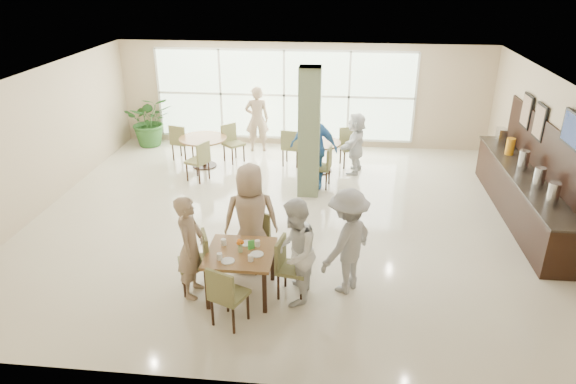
# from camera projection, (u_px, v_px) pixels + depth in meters

# --- Properties ---
(ground) EXTENTS (10.00, 10.00, 0.00)m
(ground) POSITION_uv_depth(u_px,v_px,m) (284.00, 217.00, 10.39)
(ground) COLOR beige
(ground) RESTS_ON ground
(room_shell) EXTENTS (10.00, 10.00, 10.00)m
(room_shell) POSITION_uv_depth(u_px,v_px,m) (284.00, 137.00, 9.69)
(room_shell) COLOR white
(room_shell) RESTS_ON ground
(window_bank) EXTENTS (7.00, 0.04, 7.00)m
(window_bank) POSITION_uv_depth(u_px,v_px,m) (284.00, 95.00, 13.90)
(window_bank) COLOR silver
(window_bank) RESTS_ON ground
(column) EXTENTS (0.45, 0.45, 2.80)m
(column) POSITION_uv_depth(u_px,v_px,m) (309.00, 133.00, 10.87)
(column) COLOR #697B55
(column) RESTS_ON ground
(main_table) EXTENTS (1.01, 1.01, 0.75)m
(main_table) POSITION_uv_depth(u_px,v_px,m) (241.00, 257.00, 7.73)
(main_table) COLOR brown
(main_table) RESTS_ON ground
(round_table_left) EXTENTS (1.17, 1.17, 0.75)m
(round_table_left) POSITION_uv_depth(u_px,v_px,m) (203.00, 144.00, 12.72)
(round_table_left) COLOR brown
(round_table_left) RESTS_ON ground
(round_table_right) EXTENTS (1.00, 1.00, 0.75)m
(round_table_right) POSITION_uv_depth(u_px,v_px,m) (320.00, 150.00, 12.43)
(round_table_right) COLOR brown
(round_table_right) RESTS_ON ground
(chairs_main_table) EXTENTS (2.11, 2.07, 0.95)m
(chairs_main_table) POSITION_uv_depth(u_px,v_px,m) (242.00, 266.00, 7.85)
(chairs_main_table) COLOR olive
(chairs_main_table) RESTS_ON ground
(chairs_table_left) EXTENTS (1.95, 1.92, 0.95)m
(chairs_table_left) POSITION_uv_depth(u_px,v_px,m) (204.00, 149.00, 12.74)
(chairs_table_left) COLOR olive
(chairs_table_left) RESTS_ON ground
(chairs_table_right) EXTENTS (1.98, 1.90, 0.95)m
(chairs_table_right) POSITION_uv_depth(u_px,v_px,m) (321.00, 153.00, 12.41)
(chairs_table_right) COLOR olive
(chairs_table_right) RESTS_ON ground
(tabletop_clutter) EXTENTS (0.69, 0.73, 0.21)m
(tabletop_clutter) POSITION_uv_depth(u_px,v_px,m) (241.00, 249.00, 7.66)
(tabletop_clutter) COLOR white
(tabletop_clutter) RESTS_ON main_table
(buffet_counter) EXTENTS (0.64, 4.70, 1.95)m
(buffet_counter) POSITION_uv_depth(u_px,v_px,m) (522.00, 192.00, 10.18)
(buffet_counter) COLOR black
(buffet_counter) RESTS_ON ground
(wall_tv) EXTENTS (0.06, 1.00, 0.58)m
(wall_tv) POSITION_uv_depth(u_px,v_px,m) (576.00, 132.00, 8.50)
(wall_tv) COLOR black
(wall_tv) RESTS_ON ground
(framed_art_a) EXTENTS (0.05, 0.55, 0.70)m
(framed_art_a) POSITION_uv_depth(u_px,v_px,m) (540.00, 122.00, 10.07)
(framed_art_a) COLOR black
(framed_art_a) RESTS_ON ground
(framed_art_b) EXTENTS (0.05, 0.55, 0.70)m
(framed_art_b) POSITION_uv_depth(u_px,v_px,m) (527.00, 111.00, 10.79)
(framed_art_b) COLOR black
(framed_art_b) RESTS_ON ground
(potted_plant) EXTENTS (1.59, 1.59, 1.40)m
(potted_plant) POSITION_uv_depth(u_px,v_px,m) (150.00, 121.00, 14.16)
(potted_plant) COLOR #2B5D25
(potted_plant) RESTS_ON ground
(teen_left) EXTENTS (0.41, 0.61, 1.65)m
(teen_left) POSITION_uv_depth(u_px,v_px,m) (190.00, 247.00, 7.69)
(teen_left) COLOR tan
(teen_left) RESTS_ON ground
(teen_far) EXTENTS (0.98, 0.66, 1.85)m
(teen_far) POSITION_uv_depth(u_px,v_px,m) (251.00, 218.00, 8.32)
(teen_far) COLOR tan
(teen_far) RESTS_ON ground
(teen_right) EXTENTS (0.67, 0.84, 1.67)m
(teen_right) POSITION_uv_depth(u_px,v_px,m) (294.00, 252.00, 7.53)
(teen_right) COLOR white
(teen_right) RESTS_ON ground
(teen_standing) EXTENTS (1.15, 1.26, 1.70)m
(teen_standing) POSITION_uv_depth(u_px,v_px,m) (347.00, 241.00, 7.78)
(teen_standing) COLOR #9F9FA1
(teen_standing) RESTS_ON ground
(adult_a) EXTENTS (1.19, 0.82, 1.85)m
(adult_a) POSITION_uv_depth(u_px,v_px,m) (314.00, 148.00, 11.44)
(adult_a) COLOR #4387CB
(adult_a) RESTS_ON ground
(adult_b) EXTENTS (0.93, 1.49, 1.49)m
(adult_b) POSITION_uv_depth(u_px,v_px,m) (356.00, 143.00, 12.29)
(adult_b) COLOR white
(adult_b) RESTS_ON ground
(adult_standing) EXTENTS (0.71, 0.53, 1.76)m
(adult_standing) POSITION_uv_depth(u_px,v_px,m) (257.00, 119.00, 13.66)
(adult_standing) COLOR tan
(adult_standing) RESTS_ON ground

